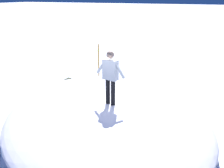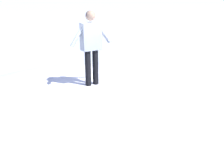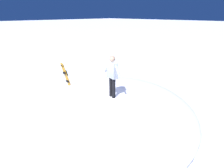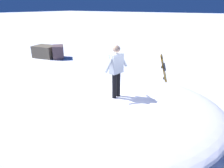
% 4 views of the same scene
% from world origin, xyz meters
% --- Properties ---
extents(ground, '(240.00, 240.00, 0.00)m').
position_xyz_m(ground, '(0.00, 0.00, 0.00)').
color(ground, white).
extents(snow_mound, '(9.90, 9.94, 0.95)m').
position_xyz_m(snow_mound, '(-0.34, 0.25, 0.48)').
color(snow_mound, white).
rests_on(snow_mound, ground).
extents(snowboarder_standing, '(1.05, 0.29, 1.75)m').
position_xyz_m(snowboarder_standing, '(-0.15, 0.22, 1.97)').
color(snowboarder_standing, black).
rests_on(snowboarder_standing, snow_mound).
extents(backpack_near, '(0.25, 0.67, 0.32)m').
position_xyz_m(backpack_near, '(-3.85, 3.01, 0.16)').
color(backpack_near, '#383D23').
rests_on(backpack_near, ground).
extents(backpack_far, '(0.33, 0.58, 0.48)m').
position_xyz_m(backpack_far, '(-3.07, 2.47, 0.25)').
color(backpack_far, maroon).
rests_on(backpack_far, ground).
extents(trail_marker_pole, '(0.10, 0.10, 1.83)m').
position_xyz_m(trail_marker_pole, '(-2.99, 4.74, 0.96)').
color(trail_marker_pole, orange).
rests_on(trail_marker_pole, ground).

